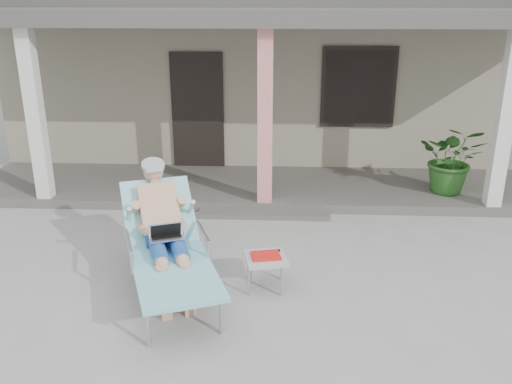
{
  "coord_description": "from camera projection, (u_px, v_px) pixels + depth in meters",
  "views": [
    {
      "loc": [
        0.27,
        -5.81,
        3.16
      ],
      "look_at": [
        -0.06,
        0.6,
        0.85
      ],
      "focal_mm": 38.0,
      "sensor_mm": 36.0,
      "label": 1
    }
  ],
  "objects": [
    {
      "name": "porch_step",
      "position": [
        264.0,
        214.0,
        8.27
      ],
      "size": [
        2.0,
        0.3,
        0.07
      ],
      "primitive_type": "cube",
      "color": "#605B56",
      "rests_on": "ground"
    },
    {
      "name": "house",
      "position": [
        272.0,
        68.0,
        12.08
      ],
      "size": [
        10.4,
        5.4,
        3.3
      ],
      "color": "gray",
      "rests_on": "ground"
    },
    {
      "name": "side_table",
      "position": [
        266.0,
        260.0,
        6.16
      ],
      "size": [
        0.55,
        0.55,
        0.41
      ],
      "rotation": [
        0.0,
        0.0,
        0.21
      ],
      "color": "#B0B0AB",
      "rests_on": "ground"
    },
    {
      "name": "porch_deck",
      "position": [
        266.0,
        187.0,
        9.33
      ],
      "size": [
        10.0,
        2.0,
        0.15
      ],
      "primitive_type": "cube",
      "color": "#605B56",
      "rests_on": "ground"
    },
    {
      "name": "ground",
      "position": [
        258.0,
        275.0,
        6.54
      ],
      "size": [
        60.0,
        60.0,
        0.0
      ],
      "primitive_type": "plane",
      "color": "#9E9E99",
      "rests_on": "ground"
    },
    {
      "name": "lounger",
      "position": [
        164.0,
        217.0,
        5.98
      ],
      "size": [
        1.51,
        2.26,
        1.42
      ],
      "rotation": [
        0.0,
        0.0,
        0.36
      ],
      "color": "#B7B7BC",
      "rests_on": "ground"
    },
    {
      "name": "porch_overhang",
      "position": [
        267.0,
        23.0,
        8.36
      ],
      "size": [
        10.0,
        2.3,
        2.85
      ],
      "color": "silver",
      "rests_on": "porch_deck"
    },
    {
      "name": "potted_palm",
      "position": [
        453.0,
        159.0,
        8.7
      ],
      "size": [
        1.26,
        1.18,
        1.13
      ],
      "primitive_type": "imported",
      "rotation": [
        0.0,
        0.0,
        -0.35
      ],
      "color": "#26591E",
      "rests_on": "porch_deck"
    }
  ]
}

